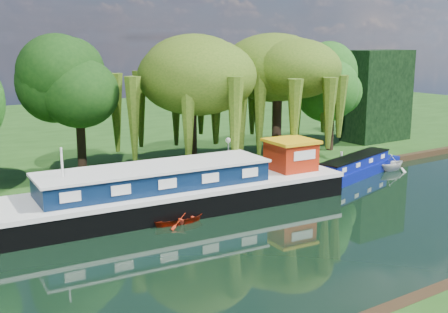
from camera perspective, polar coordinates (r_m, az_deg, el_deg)
ground at (r=29.83m, az=11.15°, el=-6.84°), size 120.00×120.00×0.00m
far_bank at (r=58.18m, az=-13.19°, el=2.49°), size 120.00×52.00×0.45m
dutch_barge at (r=31.69m, az=-4.74°, el=-3.50°), size 20.85×6.34×4.33m
narrowboat at (r=40.21m, az=13.18°, el=-1.20°), size 10.89×4.60×1.57m
red_dinghy at (r=29.94m, az=-4.40°, el=-6.57°), size 3.31×2.42×0.67m
white_cruiser at (r=42.87m, az=16.71°, el=-1.35°), size 2.59×2.27×1.30m
willow_left at (r=39.07m, az=-3.35°, el=8.06°), size 7.35×7.35×8.81m
willow_right at (r=41.14m, az=5.47°, el=7.96°), size 6.99×6.99×8.52m
tree_far_mid at (r=38.02m, az=-14.57°, el=6.78°), size 5.19×5.19×8.50m
tree_far_right at (r=46.36m, az=10.94°, el=6.97°), size 4.59×4.59×7.52m
conifer_hedge at (r=51.99m, az=15.33°, el=5.98°), size 6.00×3.00×8.00m
lamppost at (r=37.35m, az=0.43°, el=1.04°), size 0.36×0.36×2.56m
mooring_posts at (r=35.43m, az=1.00°, el=-2.00°), size 19.16×0.16×1.00m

